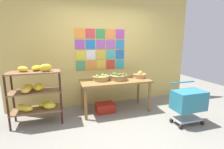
{
  "coord_description": "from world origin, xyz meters",
  "views": [
    {
      "loc": [
        -1.09,
        -2.45,
        1.6
      ],
      "look_at": [
        -0.0,
        1.0,
        0.88
      ],
      "focal_mm": 26.3,
      "sensor_mm": 36.0,
      "label": 1
    }
  ],
  "objects_px": {
    "fruit_basket_back_left": "(140,75)",
    "fruit_basket_right": "(118,77)",
    "banana_shelf_unit": "(35,91)",
    "shopping_cart": "(188,102)",
    "display_table": "(115,84)",
    "fruit_basket_centre": "(101,78)",
    "produce_crate_under_table": "(105,107)"
  },
  "relations": [
    {
      "from": "fruit_basket_right",
      "to": "produce_crate_under_table",
      "type": "height_order",
      "value": "fruit_basket_right"
    },
    {
      "from": "fruit_basket_right",
      "to": "fruit_basket_back_left",
      "type": "xyz_separation_m",
      "value": [
        0.57,
        0.06,
        -0.0
      ]
    },
    {
      "from": "banana_shelf_unit",
      "to": "fruit_basket_centre",
      "type": "relative_size",
      "value": 3.04
    },
    {
      "from": "banana_shelf_unit",
      "to": "fruit_basket_right",
      "type": "relative_size",
      "value": 3.04
    },
    {
      "from": "fruit_basket_centre",
      "to": "fruit_basket_back_left",
      "type": "xyz_separation_m",
      "value": [
        0.96,
        -0.02,
        0.01
      ]
    },
    {
      "from": "fruit_basket_right",
      "to": "shopping_cart",
      "type": "xyz_separation_m",
      "value": [
        1.08,
        -1.03,
        -0.35
      ]
    },
    {
      "from": "fruit_basket_back_left",
      "to": "fruit_basket_right",
      "type": "bearing_deg",
      "value": -173.94
    },
    {
      "from": "display_table",
      "to": "shopping_cart",
      "type": "xyz_separation_m",
      "value": [
        1.15,
        -1.04,
        -0.19
      ]
    },
    {
      "from": "display_table",
      "to": "shopping_cart",
      "type": "height_order",
      "value": "shopping_cart"
    },
    {
      "from": "display_table",
      "to": "fruit_basket_back_left",
      "type": "bearing_deg",
      "value": 4.77
    },
    {
      "from": "fruit_basket_back_left",
      "to": "shopping_cart",
      "type": "xyz_separation_m",
      "value": [
        0.51,
        -1.09,
        -0.35
      ]
    },
    {
      "from": "fruit_basket_back_left",
      "to": "banana_shelf_unit",
      "type": "bearing_deg",
      "value": -175.91
    },
    {
      "from": "banana_shelf_unit",
      "to": "fruit_basket_centre",
      "type": "height_order",
      "value": "banana_shelf_unit"
    },
    {
      "from": "banana_shelf_unit",
      "to": "shopping_cart",
      "type": "relative_size",
      "value": 1.48
    },
    {
      "from": "fruit_basket_centre",
      "to": "produce_crate_under_table",
      "type": "relative_size",
      "value": 0.93
    },
    {
      "from": "banana_shelf_unit",
      "to": "fruit_basket_centre",
      "type": "bearing_deg",
      "value": 7.62
    },
    {
      "from": "fruit_basket_centre",
      "to": "shopping_cart",
      "type": "distance_m",
      "value": 1.88
    },
    {
      "from": "display_table",
      "to": "fruit_basket_right",
      "type": "bearing_deg",
      "value": -5.44
    },
    {
      "from": "display_table",
      "to": "fruit_basket_back_left",
      "type": "relative_size",
      "value": 5.05
    },
    {
      "from": "fruit_basket_right",
      "to": "shopping_cart",
      "type": "distance_m",
      "value": 1.54
    },
    {
      "from": "banana_shelf_unit",
      "to": "fruit_basket_right",
      "type": "height_order",
      "value": "banana_shelf_unit"
    },
    {
      "from": "display_table",
      "to": "produce_crate_under_table",
      "type": "relative_size",
      "value": 3.77
    },
    {
      "from": "shopping_cart",
      "to": "banana_shelf_unit",
      "type": "bearing_deg",
      "value": 168.51
    },
    {
      "from": "banana_shelf_unit",
      "to": "shopping_cart",
      "type": "xyz_separation_m",
      "value": [
        2.84,
        -0.93,
        -0.21
      ]
    },
    {
      "from": "banana_shelf_unit",
      "to": "shopping_cart",
      "type": "height_order",
      "value": "banana_shelf_unit"
    },
    {
      "from": "banana_shelf_unit",
      "to": "fruit_basket_back_left",
      "type": "height_order",
      "value": "banana_shelf_unit"
    },
    {
      "from": "fruit_basket_right",
      "to": "banana_shelf_unit",
      "type": "bearing_deg",
      "value": -176.55
    },
    {
      "from": "fruit_basket_centre",
      "to": "produce_crate_under_table",
      "type": "height_order",
      "value": "fruit_basket_centre"
    },
    {
      "from": "fruit_basket_centre",
      "to": "shopping_cart",
      "type": "height_order",
      "value": "fruit_basket_centre"
    },
    {
      "from": "banana_shelf_unit",
      "to": "display_table",
      "type": "bearing_deg",
      "value": 3.83
    },
    {
      "from": "fruit_basket_centre",
      "to": "fruit_basket_right",
      "type": "distance_m",
      "value": 0.4
    },
    {
      "from": "banana_shelf_unit",
      "to": "shopping_cart",
      "type": "bearing_deg",
      "value": -18.12
    }
  ]
}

